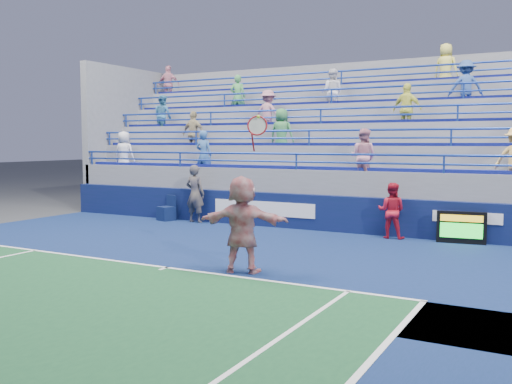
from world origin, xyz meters
The scene contains 8 objects.
ground centered at (0.00, 0.00, 0.00)m, with size 120.00×120.00×0.00m, color #333538.
sponsor_wall centered at (0.00, 6.50, 0.55)m, with size 18.00×0.32×1.10m.
bleacher_stand centered at (0.00, 10.27, 1.55)m, with size 18.00×5.60×6.13m.
serve_speed_board centered at (5.09, 6.15, 0.44)m, with size 1.27×0.29×0.88m.
judge_chair centered at (-4.62, 6.04, 0.28)m, with size 0.62×0.63×0.88m.
tennis_player centered at (1.64, 0.44, 1.02)m, with size 1.98×1.10×3.26m.
line_judge centered at (-3.47, 6.12, 0.98)m, with size 0.71×0.47×1.96m, color #121732.
ball_girl centered at (3.22, 6.10, 0.79)m, with size 0.77×0.60×1.59m, color #B61428.
Camera 1 is at (7.47, -9.70, 2.71)m, focal length 40.00 mm.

